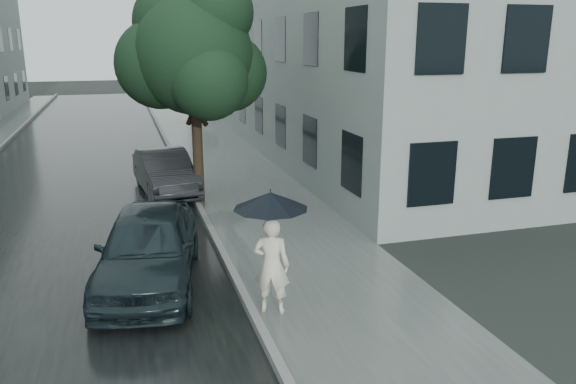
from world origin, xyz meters
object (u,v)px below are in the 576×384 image
object	(u,v)px
street_tree	(193,53)
car_near	(148,247)
car_far	(165,172)
pedestrian	(272,265)
lamp_post	(190,84)

from	to	relation	value
street_tree	car_near	world-z (taller)	street_tree
street_tree	car_far	size ratio (longest dim) A/B	1.57
car_near	car_far	world-z (taller)	car_near
pedestrian	lamp_post	bearing A→B (deg)	-67.40
street_tree	car_near	xyz separation A→B (m)	(-1.71, -5.50, -3.47)
pedestrian	car_far	xyz separation A→B (m)	(-1.11, 8.52, -0.20)
car_near	car_far	distance (m)	6.75
car_far	pedestrian	bearing A→B (deg)	-89.20
street_tree	car_far	bearing A→B (deg)	125.68
lamp_post	car_far	size ratio (longest dim) A/B	1.28
pedestrian	car_near	bearing A→B (deg)	-18.69
pedestrian	street_tree	xyz separation A→B (m)	(-0.25, 7.32, 3.36)
car_near	street_tree	bearing A→B (deg)	82.63
pedestrian	street_tree	distance (m)	8.06
lamp_post	car_near	bearing A→B (deg)	-108.63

